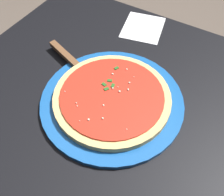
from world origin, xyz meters
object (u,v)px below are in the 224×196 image
object	(u,v)px
pizza_server	(73,62)
napkin_folded_right	(143,27)
serving_plate	(112,101)
pizza	(112,97)

from	to	relation	value
pizza_server	napkin_folded_right	distance (m)	0.27
serving_plate	napkin_folded_right	bearing A→B (deg)	-77.21
pizza	napkin_folded_right	bearing A→B (deg)	-77.22
pizza	napkin_folded_right	distance (m)	0.32
pizza	napkin_folded_right	world-z (taller)	pizza
serving_plate	pizza_server	xyz separation A→B (m)	(0.16, -0.05, 0.01)
serving_plate	pizza_server	size ratio (longest dim) A/B	1.61
serving_plate	napkin_folded_right	size ratio (longest dim) A/B	2.52
pizza_server	napkin_folded_right	bearing A→B (deg)	-108.69
serving_plate	pizza_server	world-z (taller)	pizza_server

